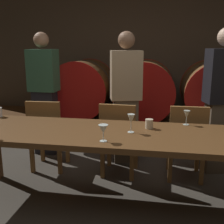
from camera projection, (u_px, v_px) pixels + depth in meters
back_wall at (148, 54)px, 4.64m from camera, size 6.29×0.24×2.72m
barrel_shelf at (144, 129)px, 4.38m from camera, size 5.66×0.90×0.40m
wine_barrel_left at (84, 88)px, 4.39m from camera, size 0.89×0.90×0.89m
wine_barrel_center at (145, 90)px, 4.23m from camera, size 0.89×0.90×0.89m
wine_barrel_right at (213, 91)px, 4.07m from camera, size 0.89×0.90×0.89m
dining_table at (105, 138)px, 2.52m from camera, size 2.81×0.81×0.74m
chair_left at (47, 132)px, 3.32m from camera, size 0.42×0.42×0.88m
chair_center at (119, 136)px, 3.16m from camera, size 0.42×0.42×0.88m
chair_right at (187, 139)px, 3.07m from camera, size 0.41×0.41×0.88m
guest_left at (44, 94)px, 3.79m from camera, size 0.39×0.25×1.67m
guest_center at (126, 97)px, 3.51m from camera, size 0.43×0.33×1.67m
guest_right at (221, 101)px, 3.21m from camera, size 0.43×0.33×1.70m
wine_glass_left at (103, 130)px, 2.23m from camera, size 0.08×0.08×0.14m
wine_glass_center_left at (131, 119)px, 2.45m from camera, size 0.07×0.07×0.17m
wine_glass_center_right at (187, 115)px, 2.69m from camera, size 0.06×0.06×0.14m
cup_right at (149, 124)px, 2.59m from camera, size 0.07×0.07×0.09m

